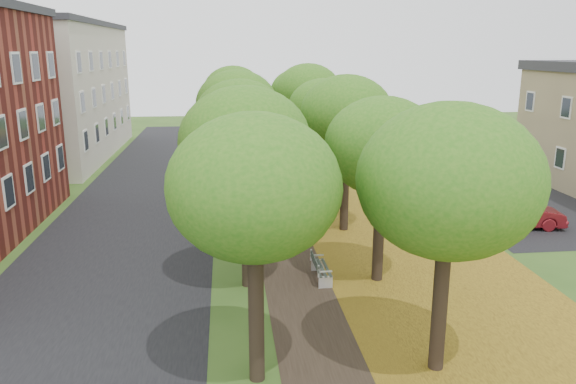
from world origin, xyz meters
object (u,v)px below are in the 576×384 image
object	(u,v)px
car_silver	(513,211)
car_white	(454,178)
car_red	(519,213)
bench	(320,268)
car_grey	(480,192)

from	to	relation	value
car_silver	car_white	world-z (taller)	car_silver
car_white	car_red	bearing A→B (deg)	-174.98
bench	car_grey	distance (m)	14.09
bench	car_red	size ratio (longest dim) A/B	0.44
bench	car_red	distance (m)	11.71
car_grey	car_white	world-z (taller)	car_grey
bench	car_white	world-z (taller)	car_white
bench	car_white	xyz separation A→B (m)	(10.50, 13.04, 0.16)
car_red	car_grey	bearing A→B (deg)	8.42
bench	car_grey	world-z (taller)	car_grey
bench	car_silver	distance (m)	11.95
bench	car_white	distance (m)	16.75
car_grey	car_white	xyz separation A→B (m)	(0.00, 3.65, -0.05)
car_grey	car_white	size ratio (longest dim) A/B	1.04
bench	car_silver	bearing A→B (deg)	-62.06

